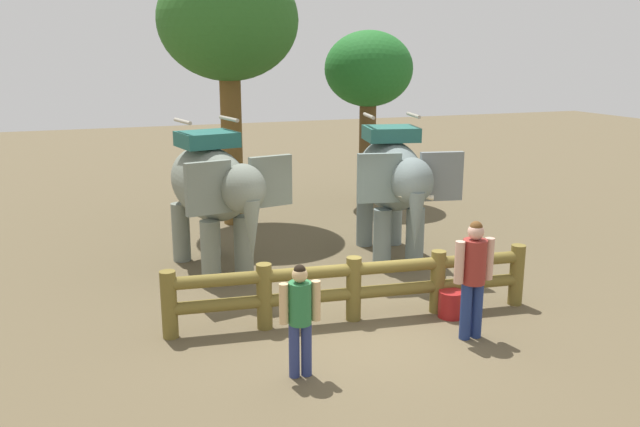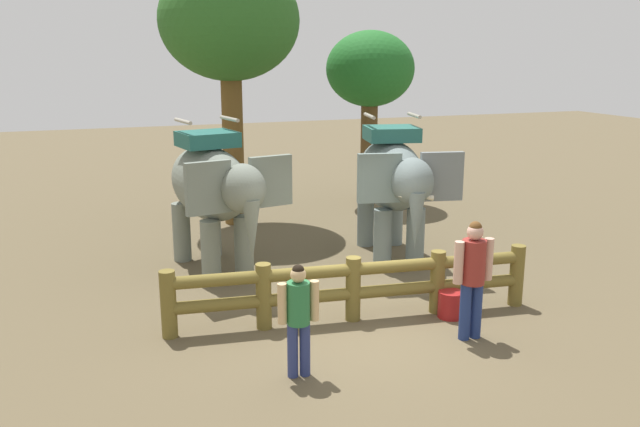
% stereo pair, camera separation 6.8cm
% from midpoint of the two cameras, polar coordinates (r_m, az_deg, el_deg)
% --- Properties ---
extents(ground_plane, '(60.00, 60.00, 0.00)m').
position_cam_midpoint_polar(ground_plane, '(10.54, 3.26, -9.67)').
color(ground_plane, brown).
extents(log_fence, '(5.95, 0.90, 1.05)m').
position_cam_midpoint_polar(log_fence, '(10.53, 2.76, -6.16)').
color(log_fence, brown).
rests_on(log_fence, ground).
extents(elephant_near_left, '(2.11, 3.55, 2.98)m').
position_cam_midpoint_polar(elephant_near_left, '(12.68, -9.38, 2.19)').
color(elephant_near_left, slate).
rests_on(elephant_near_left, ground).
extents(elephant_center, '(2.15, 3.55, 2.98)m').
position_cam_midpoint_polar(elephant_center, '(13.42, 6.16, 2.94)').
color(elephant_center, slate).
rests_on(elephant_center, ground).
extents(tourist_woman_in_black, '(0.55, 0.33, 1.56)m').
position_cam_midpoint_polar(tourist_woman_in_black, '(8.66, -1.97, -8.58)').
color(tourist_woman_in_black, navy).
rests_on(tourist_woman_in_black, ground).
extents(tourist_man_in_blue, '(0.64, 0.35, 1.82)m').
position_cam_midpoint_polar(tourist_man_in_blue, '(9.97, 12.98, -4.92)').
color(tourist_man_in_blue, navy).
rests_on(tourist_man_in_blue, ground).
extents(tree_far_left, '(3.32, 3.32, 6.32)m').
position_cam_midpoint_polar(tree_far_left, '(16.21, -8.10, 15.93)').
color(tree_far_left, brown).
rests_on(tree_far_left, ground).
extents(tree_back_center, '(2.42, 2.42, 4.77)m').
position_cam_midpoint_polar(tree_back_center, '(18.47, 4.12, 12.05)').
color(tree_back_center, brown).
rests_on(tree_back_center, ground).
extents(feed_bucket, '(0.41, 0.41, 0.44)m').
position_cam_midpoint_polar(feed_bucket, '(10.97, 11.11, -7.71)').
color(feed_bucket, maroon).
rests_on(feed_bucket, ground).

